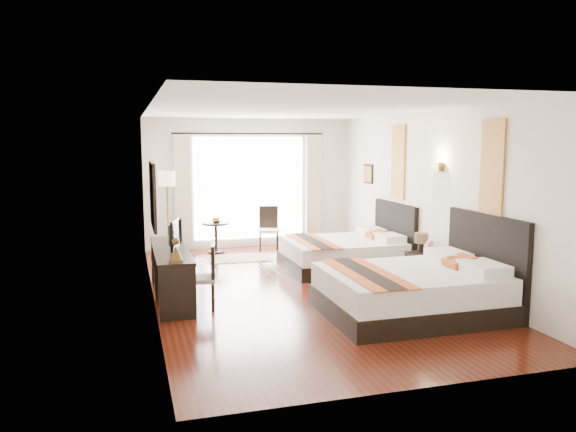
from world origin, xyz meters
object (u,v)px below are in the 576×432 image
object	(u,v)px
vase	(430,253)
television	(171,233)
bed_far	(347,252)
side_table	(216,237)
nightstand	(425,270)
desk_chair	(202,289)
fruit_bowl	(216,222)
console_desk	(171,273)
window_chair	(269,237)
table_lamp	(421,240)
floor_lamp	(167,184)
bed_near	(417,289)

from	to	relation	value
vase	television	distance (m)	4.02
bed_far	side_table	world-z (taller)	bed_far
television	nightstand	bearing A→B (deg)	-81.32
desk_chair	fruit_bowl	xyz separation A→B (m)	(0.81, 3.83, 0.38)
console_desk	window_chair	size ratio (longest dim) A/B	2.35
vase	television	bearing A→B (deg)	171.05
table_lamp	television	size ratio (longest dim) A/B	0.47
side_table	fruit_bowl	world-z (taller)	fruit_bowl
desk_chair	bed_far	bearing A→B (deg)	-139.23
table_lamp	console_desk	size ratio (longest dim) A/B	0.16
console_desk	floor_lamp	world-z (taller)	floor_lamp
desk_chair	window_chair	world-z (taller)	window_chair
bed_near	console_desk	world-z (taller)	bed_near
desk_chair	table_lamp	bearing A→B (deg)	-164.36
desk_chair	fruit_bowl	bearing A→B (deg)	-91.74
nightstand	side_table	distance (m)	4.60
bed_near	table_lamp	distance (m)	1.69
nightstand	window_chair	xyz separation A→B (m)	(-1.70, 3.57, 0.02)
console_desk	window_chair	distance (m)	3.92
table_lamp	vase	size ratio (longest dim) A/B	2.40
vase	fruit_bowl	size ratio (longest dim) A/B	0.76
bed_near	desk_chair	xyz separation A→B (m)	(-2.76, 1.06, -0.06)
vase	desk_chair	distance (m)	3.61
table_lamp	desk_chair	distance (m)	3.66
vase	side_table	size ratio (longest dim) A/B	0.23
fruit_bowl	window_chair	xyz separation A→B (m)	(1.12, -0.03, -0.38)
nightstand	television	bearing A→B (deg)	173.47
nightstand	fruit_bowl	distance (m)	4.59
television	desk_chair	distance (m)	1.04
desk_chair	side_table	size ratio (longest dim) A/B	1.43
bed_far	nightstand	world-z (taller)	bed_far
table_lamp	console_desk	bearing A→B (deg)	175.96
vase	bed_near	bearing A→B (deg)	-126.75
side_table	window_chair	distance (m)	1.12
fruit_bowl	bed_far	bearing A→B (deg)	-45.95
bed_far	floor_lamp	xyz separation A→B (m)	(-3.03, 2.35, 1.14)
vase	console_desk	distance (m)	4.01
floor_lamp	side_table	xyz separation A→B (m)	(0.96, -0.18, -1.13)
television	desk_chair	world-z (taller)	television
side_table	fruit_bowl	distance (m)	0.34
fruit_bowl	nightstand	bearing A→B (deg)	-51.96
floor_lamp	window_chair	world-z (taller)	floor_lamp
bed_far	side_table	bearing A→B (deg)	133.61
nightstand	console_desk	bearing A→B (deg)	174.38
bed_near	table_lamp	bearing A→B (deg)	58.87
desk_chair	console_desk	bearing A→B (deg)	-49.45
bed_far	fruit_bowl	xyz separation A→B (m)	(-2.06, 2.13, 0.35)
vase	floor_lamp	xyz separation A→B (m)	(-3.76, 3.98, 0.88)
bed_near	fruit_bowl	bearing A→B (deg)	111.73
desk_chair	side_table	world-z (taller)	desk_chair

